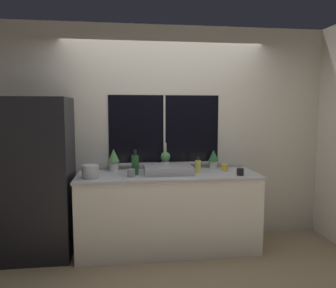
# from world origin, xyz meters

# --- Properties ---
(ground_plane) EXTENTS (14.00, 14.00, 0.00)m
(ground_plane) POSITION_xyz_m (0.00, 0.00, 0.00)
(ground_plane) COLOR #937F60
(wall_back) EXTENTS (8.00, 0.09, 2.70)m
(wall_back) POSITION_xyz_m (0.00, 0.73, 1.35)
(wall_back) COLOR beige
(wall_back) RESTS_ON ground_plane
(wall_left) EXTENTS (0.06, 7.00, 2.70)m
(wall_left) POSITION_xyz_m (-2.11, 1.50, 1.35)
(wall_left) COLOR beige
(wall_left) RESTS_ON ground_plane
(wall_right) EXTENTS (0.06, 7.00, 2.70)m
(wall_right) POSITION_xyz_m (2.11, 1.50, 1.35)
(wall_right) COLOR beige
(wall_right) RESTS_ON ground_plane
(counter) EXTENTS (2.11, 0.68, 0.92)m
(counter) POSITION_xyz_m (0.00, 0.33, 0.46)
(counter) COLOR white
(counter) RESTS_ON ground_plane
(refrigerator) EXTENTS (0.73, 0.68, 1.80)m
(refrigerator) POSITION_xyz_m (-1.47, 0.38, 0.90)
(refrigerator) COLOR black
(refrigerator) RESTS_ON ground_plane
(sink) EXTENTS (0.55, 0.45, 0.34)m
(sink) POSITION_xyz_m (-0.00, 0.35, 0.96)
(sink) COLOR #ADADB2
(sink) RESTS_ON counter
(potted_plant_left) EXTENTS (0.14, 0.14, 0.27)m
(potted_plant_left) POSITION_xyz_m (-0.63, 0.59, 1.07)
(potted_plant_left) COLOR silver
(potted_plant_left) RESTS_ON counter
(potted_plant_center) EXTENTS (0.12, 0.12, 0.23)m
(potted_plant_center) POSITION_xyz_m (-0.00, 0.59, 1.04)
(potted_plant_center) COLOR silver
(potted_plant_center) RESTS_ON counter
(potted_plant_right) EXTENTS (0.13, 0.13, 0.24)m
(potted_plant_right) POSITION_xyz_m (0.61, 0.59, 1.05)
(potted_plant_right) COLOR silver
(potted_plant_right) RESTS_ON counter
(soap_bottle) EXTENTS (0.07, 0.07, 0.19)m
(soap_bottle) POSITION_xyz_m (0.36, 0.37, 0.99)
(soap_bottle) COLOR #DBD14C
(soap_bottle) RESTS_ON counter
(bottle_tall) EXTENTS (0.08, 0.08, 0.29)m
(bottle_tall) POSITION_xyz_m (-0.38, 0.33, 1.04)
(bottle_tall) COLOR #235128
(bottle_tall) RESTS_ON counter
(mug_black) EXTENTS (0.08, 0.08, 0.08)m
(mug_black) POSITION_xyz_m (0.80, 0.14, 0.96)
(mug_black) COLOR black
(mug_black) RESTS_ON counter
(mug_yellow) EXTENTS (0.07, 0.07, 0.08)m
(mug_yellow) POSITION_xyz_m (0.70, 0.41, 0.96)
(mug_yellow) COLOR gold
(mug_yellow) RESTS_ON counter
(mug_grey) EXTENTS (0.08, 0.08, 0.09)m
(mug_grey) POSITION_xyz_m (-0.43, 0.21, 0.96)
(mug_grey) COLOR gray
(mug_grey) RESTS_ON counter
(kettle) EXTENTS (0.18, 0.18, 0.16)m
(kettle) POSITION_xyz_m (-0.87, 0.20, 1.00)
(kettle) COLOR #B2B2B7
(kettle) RESTS_ON counter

